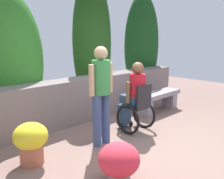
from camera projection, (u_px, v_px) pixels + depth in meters
The scene contains 8 objects.
ground_plane at pixel (145, 147), 4.13m from camera, with size 13.57×13.57×0.00m, color #7D6157.
stone_retaining_wall at pixel (75, 100), 5.34m from camera, with size 6.44×0.50×0.92m, color slate.
hedge_backdrop at pixel (54, 49), 5.48m from camera, with size 6.92×1.06×3.26m.
stone_bench at pixel (158, 99), 6.06m from camera, with size 1.39×0.39×0.47m.
person_in_wheelchair at pixel (135, 99), 4.76m from camera, with size 0.53×0.66×1.33m.
person_standing_companion at pixel (101, 89), 4.07m from camera, with size 0.49×0.30×1.64m.
flower_pot_purple_near at pixel (31, 141), 3.53m from camera, with size 0.48×0.48×0.61m.
flower_pot_red_accent at pixel (119, 161), 3.11m from camera, with size 0.53×0.53×0.51m.
Camera 1 is at (-3.09, -2.33, 1.79)m, focal length 40.25 mm.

